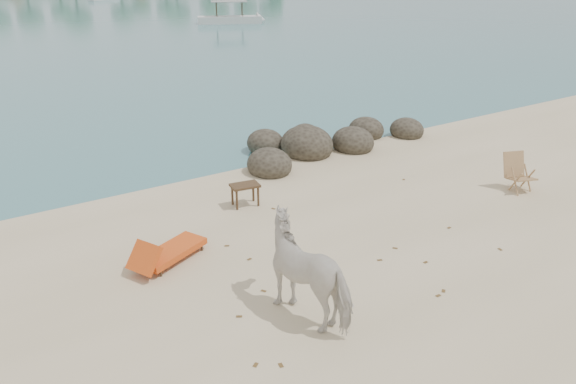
# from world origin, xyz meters

# --- Properties ---
(boulders) EXTENTS (6.50, 3.02, 1.12)m
(boulders) POSITION_xyz_m (3.13, 6.09, 0.21)
(boulders) COLOR #29241B
(boulders) RESTS_ON ground
(cow) EXTENTS (1.30, 2.02, 1.58)m
(cow) POSITION_xyz_m (-1.93, -0.46, 0.79)
(cow) COLOR silver
(cow) RESTS_ON ground
(side_table) EXTENTS (0.70, 0.51, 0.52)m
(side_table) POSITION_xyz_m (-0.78, 3.79, 0.26)
(side_table) COLOR #322214
(side_table) RESTS_ON ground
(lounge_chair) EXTENTS (1.83, 1.28, 0.52)m
(lounge_chair) POSITION_xyz_m (-3.16, 2.36, 0.26)
(lounge_chair) COLOR #C44017
(lounge_chair) RESTS_ON ground
(deck_chair) EXTENTS (0.78, 0.82, 0.92)m
(deck_chair) POSITION_xyz_m (5.30, 0.87, 0.46)
(deck_chair) COLOR #A67B53
(deck_chair) RESTS_ON ground
(boat_mid) EXTENTS (6.13, 3.74, 2.97)m
(boat_mid) POSITION_xyz_m (16.83, 38.09, 1.49)
(boat_mid) COLOR silver
(boat_mid) RESTS_ON water
(dead_leaves) EXTENTS (7.03, 6.68, 0.00)m
(dead_leaves) POSITION_xyz_m (-0.14, 0.14, 0.01)
(dead_leaves) COLOR brown
(dead_leaves) RESTS_ON ground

